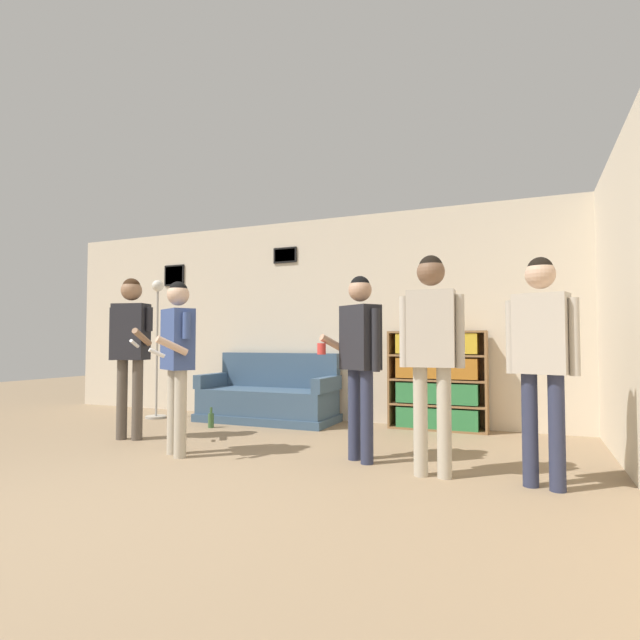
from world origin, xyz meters
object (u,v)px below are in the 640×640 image
object	(u,v)px
bookshelf	(437,380)
bottle_on_floor	(211,420)
floor_lamp	(157,337)
drinking_cup	(460,326)
person_player_foreground_left	(130,339)
couch	(269,399)
person_player_foreground_center	(177,349)
person_watcher_holding_cup	(360,348)
person_spectator_far_right	(542,346)
person_spectator_near_bookshelf	(431,339)

from	to	relation	value
bookshelf	bottle_on_floor	distance (m)	2.75
bookshelf	floor_lamp	xyz separation A→B (m)	(-3.68, -0.56, 0.52)
bottle_on_floor	drinking_cup	bearing A→B (deg)	17.93
bottle_on_floor	drinking_cup	size ratio (longest dim) A/B	2.07
person_player_foreground_left	couch	bearing A→B (deg)	64.84
couch	person_player_foreground_center	distance (m)	2.19
person_watcher_holding_cup	person_spectator_far_right	bearing A→B (deg)	-10.13
floor_lamp	person_spectator_near_bookshelf	distance (m)	4.27
person_spectator_far_right	bottle_on_floor	world-z (taller)	person_spectator_far_right
person_player_foreground_center	person_spectator_near_bookshelf	bearing A→B (deg)	4.59
floor_lamp	person_watcher_holding_cup	world-z (taller)	floor_lamp
floor_lamp	bottle_on_floor	world-z (taller)	floor_lamp
bottle_on_floor	drinking_cup	world-z (taller)	drinking_cup
bookshelf	person_spectator_far_right	bearing A→B (deg)	-62.68
drinking_cup	person_player_foreground_left	bearing A→B (deg)	-149.75
floor_lamp	person_player_foreground_center	bearing A→B (deg)	-45.11
floor_lamp	person_player_foreground_left	xyz separation A→B (m)	(0.76, -1.30, -0.03)
person_player_foreground_left	person_spectator_far_right	bearing A→B (deg)	-3.44
bookshelf	drinking_cup	size ratio (longest dim) A/B	9.87
bookshelf	person_spectator_near_bookshelf	distance (m)	2.17
couch	drinking_cup	bearing A→B (deg)	4.67
person_watcher_holding_cup	bottle_on_floor	size ratio (longest dim) A/B	6.60
bottle_on_floor	floor_lamp	bearing A→B (deg)	162.95
person_spectator_far_right	drinking_cup	bearing A→B (deg)	111.30
person_player_foreground_left	person_spectator_near_bookshelf	world-z (taller)	person_player_foreground_left
person_watcher_holding_cup	bottle_on_floor	world-z (taller)	person_watcher_holding_cup
couch	bookshelf	bearing A→B (deg)	5.25
person_watcher_holding_cup	person_player_foreground_left	bearing A→B (deg)	-179.62
person_watcher_holding_cup	person_spectator_near_bookshelf	xyz separation A→B (m)	(0.66, -0.25, 0.07)
floor_lamp	person_spectator_near_bookshelf	bearing A→B (deg)	-20.97
drinking_cup	person_watcher_holding_cup	bearing A→B (deg)	-108.77
couch	person_player_foreground_center	xyz separation A→B (m)	(0.17, -2.08, 0.68)
floor_lamp	drinking_cup	bearing A→B (deg)	8.14
couch	bookshelf	world-z (taller)	bookshelf
drinking_cup	bottle_on_floor	bearing A→B (deg)	-162.07
floor_lamp	bookshelf	bearing A→B (deg)	8.72
floor_lamp	person_spectator_far_right	world-z (taller)	floor_lamp
bookshelf	drinking_cup	bearing A→B (deg)	0.02
floor_lamp	couch	bearing A→B (deg)	13.44
person_player_foreground_center	bottle_on_floor	world-z (taller)	person_player_foreground_center
person_spectator_far_right	couch	bearing A→B (deg)	149.46
couch	bottle_on_floor	distance (m)	0.85
couch	bookshelf	size ratio (longest dim) A/B	1.54
couch	person_spectator_far_right	distance (m)	3.82
floor_lamp	bottle_on_floor	xyz separation A→B (m)	(1.13, -0.35, -1.00)
couch	person_watcher_holding_cup	world-z (taller)	person_watcher_holding_cup
person_spectator_near_bookshelf	person_spectator_far_right	size ratio (longest dim) A/B	1.04
person_player_foreground_left	person_player_foreground_center	bearing A→B (deg)	-23.67
person_spectator_far_right	floor_lamp	bearing A→B (deg)	162.13
drinking_cup	couch	bearing A→B (deg)	-175.33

